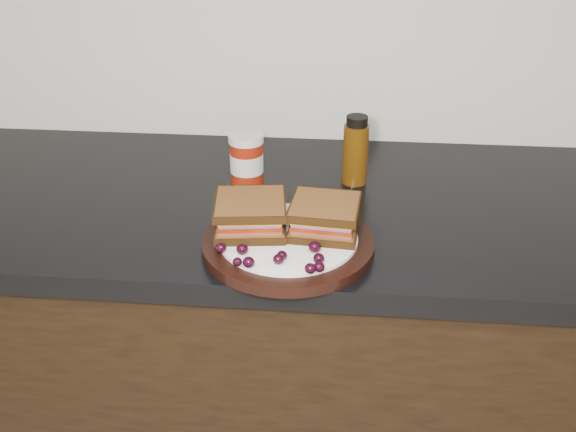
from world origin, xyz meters
name	(u,v)px	position (x,y,z in m)	size (l,w,h in m)	color
base_cabinets	(306,385)	(0.00, 1.70, 0.43)	(3.96, 0.58, 0.86)	black
countertop	(310,207)	(0.00, 1.70, 0.88)	(3.98, 0.60, 0.04)	black
plate	(288,244)	(-0.02, 1.52, 0.91)	(0.28, 0.28, 0.02)	black
sandwich_left	(251,214)	(-0.09, 1.53, 0.95)	(0.11, 0.11, 0.05)	brown
sandwich_right	(325,217)	(0.03, 1.54, 0.95)	(0.11, 0.11, 0.05)	brown
grape_0	(221,248)	(-0.12, 1.45, 0.93)	(0.02, 0.02, 0.02)	black
grape_1	(242,249)	(-0.09, 1.45, 0.93)	(0.02, 0.02, 0.02)	black
grape_2	(237,262)	(-0.09, 1.42, 0.93)	(0.01, 0.01, 0.01)	black
grape_3	(249,262)	(-0.07, 1.42, 0.93)	(0.02, 0.02, 0.02)	black
grape_4	(278,259)	(-0.03, 1.43, 0.93)	(0.02, 0.02, 0.02)	black
grape_5	(282,255)	(-0.03, 1.44, 0.93)	(0.02, 0.02, 0.01)	black
grape_6	(310,268)	(0.02, 1.41, 0.93)	(0.02, 0.02, 0.02)	black
grape_7	(319,267)	(0.03, 1.42, 0.93)	(0.02, 0.02, 0.02)	black
grape_8	(319,258)	(0.03, 1.44, 0.93)	(0.02, 0.02, 0.02)	black
grape_9	(315,247)	(0.02, 1.47, 0.93)	(0.02, 0.02, 0.02)	black
grape_10	(346,239)	(0.07, 1.50, 0.93)	(0.02, 0.02, 0.02)	black
grape_11	(335,237)	(0.05, 1.50, 0.93)	(0.02, 0.02, 0.02)	black
grape_12	(341,232)	(0.06, 1.52, 0.93)	(0.02, 0.02, 0.02)	black
grape_13	(339,221)	(0.06, 1.56, 0.93)	(0.02, 0.02, 0.02)	black
grape_14	(272,212)	(-0.06, 1.58, 0.93)	(0.02, 0.02, 0.02)	black
grape_15	(267,222)	(-0.06, 1.54, 0.93)	(0.02, 0.02, 0.02)	black
grape_16	(244,222)	(-0.10, 1.54, 0.93)	(0.02, 0.02, 0.02)	black
grape_17	(238,226)	(-0.11, 1.52, 0.93)	(0.02, 0.02, 0.02)	black
grape_18	(231,232)	(-0.12, 1.50, 0.93)	(0.02, 0.02, 0.02)	black
grape_19	(260,216)	(-0.08, 1.56, 0.93)	(0.02, 0.02, 0.02)	black
grape_20	(255,227)	(-0.08, 1.52, 0.93)	(0.02, 0.02, 0.01)	black
grape_21	(253,229)	(-0.08, 1.52, 0.93)	(0.02, 0.02, 0.02)	black
condiment_jar	(247,159)	(-0.13, 1.76, 0.95)	(0.07, 0.07, 0.10)	maroon
oil_bottle	(356,150)	(0.08, 1.78, 0.97)	(0.05, 0.05, 0.14)	#492A07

